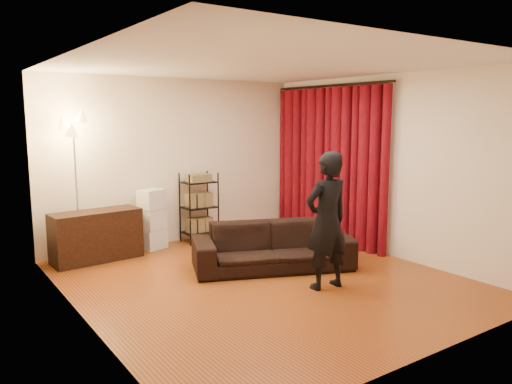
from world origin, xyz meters
TOP-DOWN VIEW (x-y plane):
  - floor at (0.00, 0.00)m, footprint 5.00×5.00m
  - ceiling at (0.00, 0.00)m, footprint 5.00×5.00m
  - wall_back at (0.00, 2.50)m, footprint 5.00×0.00m
  - wall_front at (0.00, -2.50)m, footprint 5.00×0.00m
  - wall_left at (-2.25, 0.00)m, footprint 0.00×5.00m
  - wall_right at (2.25, 0.00)m, footprint 0.00×5.00m
  - curtain_rod at (2.15, 1.12)m, footprint 0.04×2.65m
  - curtain at (2.13, 1.12)m, footprint 0.22×2.65m
  - sofa at (0.40, 0.32)m, footprint 2.32×1.60m
  - person at (0.47, -0.67)m, footprint 0.63×0.43m
  - media_cabinet at (-1.48, 2.10)m, footprint 1.29×0.58m
  - storage_boxes at (-0.55, 2.25)m, footprint 0.47×0.42m
  - wire_shelf at (0.29, 2.25)m, footprint 0.63×0.55m
  - floor_lamp at (-1.72, 2.12)m, footprint 0.46×0.46m

SIDE VIEW (x-z plane):
  - floor at x=0.00m, z-range 0.00..0.00m
  - sofa at x=0.40m, z-range 0.00..0.63m
  - media_cabinet at x=-1.48m, z-range 0.00..0.73m
  - storage_boxes at x=-0.55m, z-range 0.00..0.96m
  - wire_shelf at x=0.29m, z-range 0.00..1.16m
  - person at x=0.47m, z-range 0.00..1.67m
  - floor_lamp at x=-1.72m, z-range 0.00..2.12m
  - curtain at x=2.13m, z-range 0.00..2.55m
  - wall_back at x=0.00m, z-range -1.15..3.85m
  - wall_front at x=0.00m, z-range -1.15..3.85m
  - wall_left at x=-2.25m, z-range -1.15..3.85m
  - wall_right at x=2.25m, z-range -1.15..3.85m
  - curtain_rod at x=2.15m, z-range 2.56..2.60m
  - ceiling at x=0.00m, z-range 2.70..2.70m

